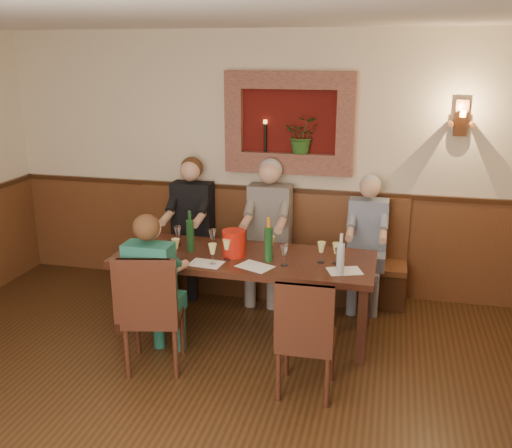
{
  "coord_description": "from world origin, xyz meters",
  "views": [
    {
      "loc": [
        1.27,
        -2.96,
        2.56
      ],
      "look_at": [
        0.1,
        1.9,
        1.05
      ],
      "focal_mm": 40.0,
      "sensor_mm": 36.0,
      "label": 1
    }
  ],
  "objects_px": {
    "water_bottle": "(341,258)",
    "person_bench_mid": "(268,241)",
    "bench": "(266,263)",
    "person_chair_front": "(156,303)",
    "wine_bottle_green_b": "(190,235)",
    "wine_bottle_green_a": "(268,243)",
    "dining_table": "(244,263)",
    "person_bench_left": "(191,236)",
    "person_bench_right": "(366,254)",
    "spittoon_bucket": "(234,243)",
    "chair_near_left": "(155,334)",
    "chair_near_right": "(306,359)"
  },
  "relations": [
    {
      "from": "person_bench_mid",
      "to": "person_chair_front",
      "type": "xyz_separation_m",
      "value": [
        -0.6,
        -1.61,
        -0.07
      ]
    },
    {
      "from": "person_bench_mid",
      "to": "wine_bottle_green_a",
      "type": "height_order",
      "value": "person_bench_mid"
    },
    {
      "from": "person_bench_left",
      "to": "wine_bottle_green_b",
      "type": "height_order",
      "value": "person_bench_left"
    },
    {
      "from": "chair_near_right",
      "to": "water_bottle",
      "type": "relative_size",
      "value": 2.69
    },
    {
      "from": "chair_near_right",
      "to": "chair_near_left",
      "type": "bearing_deg",
      "value": 175.81
    },
    {
      "from": "chair_near_left",
      "to": "person_bench_right",
      "type": "xyz_separation_m",
      "value": [
        1.63,
        1.68,
        0.27
      ]
    },
    {
      "from": "chair_near_left",
      "to": "person_chair_front",
      "type": "bearing_deg",
      "value": 81.36
    },
    {
      "from": "person_bench_left",
      "to": "wine_bottle_green_a",
      "type": "bearing_deg",
      "value": -40.42
    },
    {
      "from": "chair_near_left",
      "to": "water_bottle",
      "type": "bearing_deg",
      "value": 8.88
    },
    {
      "from": "person_bench_left",
      "to": "person_chair_front",
      "type": "xyz_separation_m",
      "value": [
        0.27,
        -1.62,
        -0.06
      ]
    },
    {
      "from": "person_bench_right",
      "to": "bench",
      "type": "bearing_deg",
      "value": 174.48
    },
    {
      "from": "person_bench_left",
      "to": "person_bench_right",
      "type": "height_order",
      "value": "person_bench_left"
    },
    {
      "from": "chair_near_left",
      "to": "person_bench_mid",
      "type": "height_order",
      "value": "person_bench_mid"
    },
    {
      "from": "dining_table",
      "to": "person_chair_front",
      "type": "distance_m",
      "value": 0.97
    },
    {
      "from": "person_chair_front",
      "to": "wine_bottle_green_b",
      "type": "xyz_separation_m",
      "value": [
        0.03,
        0.79,
        0.35
      ]
    },
    {
      "from": "dining_table",
      "to": "person_bench_left",
      "type": "height_order",
      "value": "person_bench_left"
    },
    {
      "from": "spittoon_bucket",
      "to": "chair_near_left",
      "type": "bearing_deg",
      "value": -119.26
    },
    {
      "from": "chair_near_right",
      "to": "wine_bottle_green_b",
      "type": "bearing_deg",
      "value": 142.68
    },
    {
      "from": "person_chair_front",
      "to": "wine_bottle_green_b",
      "type": "bearing_deg",
      "value": 87.77
    },
    {
      "from": "wine_bottle_green_a",
      "to": "person_bench_left",
      "type": "bearing_deg",
      "value": 139.58
    },
    {
      "from": "person_bench_mid",
      "to": "chair_near_left",
      "type": "bearing_deg",
      "value": -109.53
    },
    {
      "from": "wine_bottle_green_a",
      "to": "water_bottle",
      "type": "relative_size",
      "value": 1.13
    },
    {
      "from": "bench",
      "to": "wine_bottle_green_a",
      "type": "xyz_separation_m",
      "value": [
        0.25,
        -1.03,
        0.59
      ]
    },
    {
      "from": "wine_bottle_green_a",
      "to": "water_bottle",
      "type": "height_order",
      "value": "wine_bottle_green_a"
    },
    {
      "from": "person_bench_left",
      "to": "wine_bottle_green_b",
      "type": "relative_size",
      "value": 3.78
    },
    {
      "from": "person_chair_front",
      "to": "bench",
      "type": "bearing_deg",
      "value": 72.01
    },
    {
      "from": "bench",
      "to": "water_bottle",
      "type": "xyz_separation_m",
      "value": [
        0.91,
        -1.21,
        0.57
      ]
    },
    {
      "from": "dining_table",
      "to": "wine_bottle_green_b",
      "type": "relative_size",
      "value": 6.12
    },
    {
      "from": "wine_bottle_green_a",
      "to": "bench",
      "type": "bearing_deg",
      "value": 103.54
    },
    {
      "from": "chair_near_left",
      "to": "wine_bottle_green_a",
      "type": "height_order",
      "value": "wine_bottle_green_a"
    },
    {
      "from": "dining_table",
      "to": "person_chair_front",
      "type": "relative_size",
      "value": 1.77
    },
    {
      "from": "wine_bottle_green_a",
      "to": "water_bottle",
      "type": "xyz_separation_m",
      "value": [
        0.66,
        -0.18,
        -0.02
      ]
    },
    {
      "from": "wine_bottle_green_a",
      "to": "spittoon_bucket",
      "type": "bearing_deg",
      "value": 169.57
    },
    {
      "from": "wine_bottle_green_b",
      "to": "spittoon_bucket",
      "type": "bearing_deg",
      "value": -3.92
    },
    {
      "from": "person_chair_front",
      "to": "wine_bottle_green_a",
      "type": "height_order",
      "value": "person_chair_front"
    },
    {
      "from": "spittoon_bucket",
      "to": "wine_bottle_green_b",
      "type": "xyz_separation_m",
      "value": [
        -0.44,
        0.03,
        0.04
      ]
    },
    {
      "from": "person_bench_left",
      "to": "person_bench_right",
      "type": "distance_m",
      "value": 1.91
    },
    {
      "from": "dining_table",
      "to": "wine_bottle_green_a",
      "type": "bearing_deg",
      "value": -18.75
    },
    {
      "from": "chair_near_left",
      "to": "person_bench_right",
      "type": "bearing_deg",
      "value": 33.07
    },
    {
      "from": "wine_bottle_green_a",
      "to": "dining_table",
      "type": "bearing_deg",
      "value": 161.25
    },
    {
      "from": "person_bench_left",
      "to": "wine_bottle_green_a",
      "type": "xyz_separation_m",
      "value": [
        1.08,
        -0.92,
        0.3
      ]
    },
    {
      "from": "person_chair_front",
      "to": "water_bottle",
      "type": "bearing_deg",
      "value": 19.4
    },
    {
      "from": "chair_near_right",
      "to": "wine_bottle_green_a",
      "type": "bearing_deg",
      "value": 119.08
    },
    {
      "from": "dining_table",
      "to": "wine_bottle_green_a",
      "type": "distance_m",
      "value": 0.36
    },
    {
      "from": "dining_table",
      "to": "spittoon_bucket",
      "type": "bearing_deg",
      "value": -167.11
    },
    {
      "from": "bench",
      "to": "dining_table",
      "type": "bearing_deg",
      "value": -90.0
    },
    {
      "from": "water_bottle",
      "to": "person_bench_mid",
      "type": "bearing_deg",
      "value": 128.29
    },
    {
      "from": "person_bench_mid",
      "to": "person_bench_right",
      "type": "bearing_deg",
      "value": 0.22
    },
    {
      "from": "person_bench_left",
      "to": "person_chair_front",
      "type": "bearing_deg",
      "value": -80.41
    },
    {
      "from": "bench",
      "to": "wine_bottle_green_b",
      "type": "bearing_deg",
      "value": -119.5
    }
  ]
}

